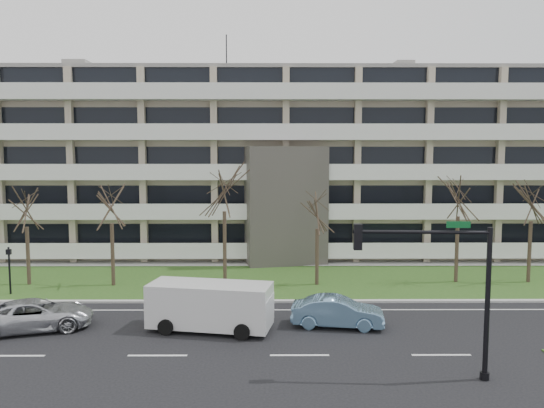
{
  "coord_description": "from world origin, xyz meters",
  "views": [
    {
      "loc": [
        -1.28,
        -21.63,
        8.51
      ],
      "look_at": [
        -1.11,
        10.0,
        5.46
      ],
      "focal_mm": 35.0,
      "sensor_mm": 36.0,
      "label": 1
    }
  ],
  "objects_px": {
    "traffic_signal": "(442,278)",
    "pedestrian_signal": "(9,264)",
    "silver_pickup": "(36,315)",
    "white_van": "(212,302)",
    "blue_sedan": "(337,312)"
  },
  "relations": [
    {
      "from": "blue_sedan",
      "to": "white_van",
      "type": "distance_m",
      "value": 6.17
    },
    {
      "from": "silver_pickup",
      "to": "traffic_signal",
      "type": "distance_m",
      "value": 18.86
    },
    {
      "from": "silver_pickup",
      "to": "blue_sedan",
      "type": "height_order",
      "value": "blue_sedan"
    },
    {
      "from": "blue_sedan",
      "to": "pedestrian_signal",
      "type": "xyz_separation_m",
      "value": [
        -18.94,
        5.95,
        1.12
      ]
    },
    {
      "from": "blue_sedan",
      "to": "traffic_signal",
      "type": "xyz_separation_m",
      "value": [
        3.07,
        -6.06,
        3.15
      ]
    },
    {
      "from": "traffic_signal",
      "to": "pedestrian_signal",
      "type": "distance_m",
      "value": 25.16
    },
    {
      "from": "silver_pickup",
      "to": "white_van",
      "type": "xyz_separation_m",
      "value": [
        8.51,
        -0.07,
        0.63
      ]
    },
    {
      "from": "white_van",
      "to": "traffic_signal",
      "type": "xyz_separation_m",
      "value": [
        9.19,
        -5.61,
        2.53
      ]
    },
    {
      "from": "white_van",
      "to": "pedestrian_signal",
      "type": "height_order",
      "value": "pedestrian_signal"
    },
    {
      "from": "blue_sedan",
      "to": "white_van",
      "type": "bearing_deg",
      "value": 102.81
    },
    {
      "from": "traffic_signal",
      "to": "pedestrian_signal",
      "type": "bearing_deg",
      "value": 154.56
    },
    {
      "from": "blue_sedan",
      "to": "pedestrian_signal",
      "type": "distance_m",
      "value": 19.89
    },
    {
      "from": "blue_sedan",
      "to": "white_van",
      "type": "xyz_separation_m",
      "value": [
        -6.12,
        -0.45,
        0.62
      ]
    },
    {
      "from": "blue_sedan",
      "to": "pedestrian_signal",
      "type": "relative_size",
      "value": 1.54
    },
    {
      "from": "white_van",
      "to": "pedestrian_signal",
      "type": "bearing_deg",
      "value": 164.33
    }
  ]
}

